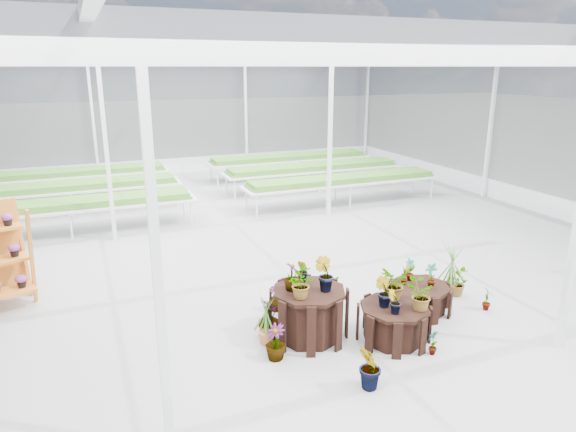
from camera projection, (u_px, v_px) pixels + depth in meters
name	position (u px, v px, depth m)	size (l,w,h in m)	color
ground_plane	(284.00, 280.00, 10.47)	(24.00, 24.00, 0.00)	gray
greenhouse_shell	(284.00, 172.00, 9.84)	(18.00, 24.00, 4.50)	white
steel_frame	(284.00, 172.00, 9.84)	(18.00, 24.00, 4.50)	silver
nursery_benches	(202.00, 187.00, 16.75)	(16.00, 7.00, 0.84)	silver
plinth_tall	(309.00, 313.00, 8.17)	(1.22, 1.22, 0.83)	black
plinth_mid	(394.00, 323.00, 8.11)	(1.13, 1.13, 0.59)	black
plinth_low	(419.00, 298.00, 9.11)	(1.09, 1.09, 0.49)	black
nursery_plants	(367.00, 294.00, 8.54)	(4.47, 3.08, 1.38)	#3F7426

